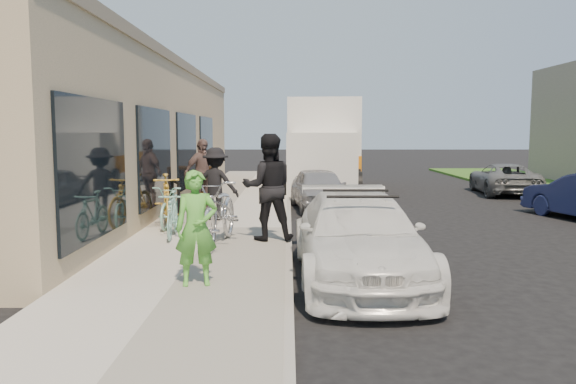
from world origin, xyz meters
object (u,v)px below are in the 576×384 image
object	(u,v)px
sedan_white	(358,238)
sedan_silver	(319,189)
tandem_bike	(220,212)
man_standing	(268,187)
sandwich_board	(207,181)
bystander_b	(202,174)
moving_truck	(325,149)
cruiser_bike_b	(173,206)
cruiser_bike_a	(172,214)
bike_rack	(176,197)
far_car_gray	(504,179)
woman_rider	(196,228)
cruiser_bike_c	(166,200)
bystander_a	(216,184)

from	to	relation	value
sedan_white	sedan_silver	size ratio (longest dim) A/B	1.27
tandem_bike	man_standing	world-z (taller)	man_standing
man_standing	sandwich_board	bearing A→B (deg)	-79.39
sedan_white	bystander_b	bearing A→B (deg)	115.38
moving_truck	cruiser_bike_b	distance (m)	10.28
sedan_white	cruiser_bike_a	bearing A→B (deg)	141.04
bike_rack	sedan_white	distance (m)	5.47
far_car_gray	man_standing	xyz separation A→B (m)	(-7.90, -9.11, 0.61)
tandem_bike	bystander_b	bearing A→B (deg)	107.88
moving_truck	sandwich_board	bearing A→B (deg)	-129.73
sandwich_board	far_car_gray	bearing A→B (deg)	11.13
woman_rider	cruiser_bike_b	size ratio (longest dim) A/B	0.90
moving_truck	cruiser_bike_c	xyz separation A→B (m)	(-4.02, -9.44, -0.80)
bike_rack	woman_rider	distance (m)	5.19
bystander_a	sedan_silver	bearing A→B (deg)	-119.61
sedan_white	bike_rack	bearing A→B (deg)	129.10
sedan_white	far_car_gray	distance (m)	13.13
bike_rack	far_car_gray	xyz separation A→B (m)	(10.01, 7.21, -0.19)
far_car_gray	cruiser_bike_a	xyz separation A→B (m)	(-9.75, -8.86, 0.05)
man_standing	sedan_white	bearing A→B (deg)	114.75
tandem_bike	woman_rider	distance (m)	2.62
bike_rack	sandwich_board	bearing A→B (deg)	90.68
bystander_b	far_car_gray	bearing A→B (deg)	-18.55
bystander_a	moving_truck	bearing A→B (deg)	-97.14
cruiser_bike_c	bystander_b	size ratio (longest dim) A/B	1.01
sedan_silver	tandem_bike	size ratio (longest dim) A/B	1.49
far_car_gray	cruiser_bike_b	size ratio (longest dim) A/B	2.29
cruiser_bike_a	bystander_b	size ratio (longest dim) A/B	0.80
moving_truck	far_car_gray	bearing A→B (deg)	-11.68
sedan_silver	far_car_gray	world-z (taller)	sedan_silver
sandwich_board	tandem_bike	xyz separation A→B (m)	(1.34, -7.51, 0.12)
sandwich_board	sedan_silver	xyz separation A→B (m)	(3.41, -1.79, -0.05)
tandem_bike	bystander_a	distance (m)	2.98
cruiser_bike_b	cruiser_bike_c	world-z (taller)	cruiser_bike_c
bike_rack	sedan_silver	bearing A→B (deg)	44.67
far_car_gray	cruiser_bike_a	world-z (taller)	far_car_gray
far_car_gray	cruiser_bike_b	distance (m)	12.57
bystander_a	bystander_b	xyz separation A→B (m)	(-0.62, 1.99, 0.09)
cruiser_bike_a	bike_rack	bearing A→B (deg)	94.41
sandwich_board	tandem_bike	size ratio (longest dim) A/B	0.41
bike_rack	man_standing	xyz separation A→B (m)	(2.11, -1.90, 0.42)
moving_truck	woman_rider	size ratio (longest dim) A/B	4.65
sedan_white	far_car_gray	size ratio (longest dim) A/B	1.12
far_car_gray	bystander_b	distance (m)	10.89
sedan_silver	bystander_b	xyz separation A→B (m)	(-3.15, -0.79, 0.49)
sedan_white	bystander_b	size ratio (longest dim) A/B	2.37
sedan_white	woman_rider	size ratio (longest dim) A/B	2.86
moving_truck	sedan_white	bearing A→B (deg)	-86.47
bike_rack	cruiser_bike_a	size ratio (longest dim) A/B	0.65
woman_rider	bystander_a	bearing A→B (deg)	83.68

